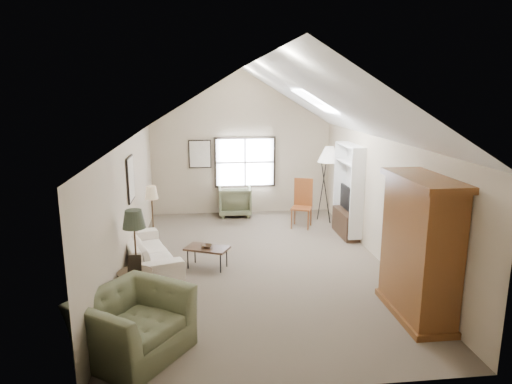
{
  "coord_description": "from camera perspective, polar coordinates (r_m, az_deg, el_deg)",
  "views": [
    {
      "loc": [
        -1.04,
        -8.63,
        3.46
      ],
      "look_at": [
        0.0,
        0.4,
        1.4
      ],
      "focal_mm": 32.0,
      "sensor_mm": 36.0,
      "label": 1
    }
  ],
  "objects": [
    {
      "name": "room_shell",
      "position": [
        8.69,
        0.31,
        11.11
      ],
      "size": [
        5.01,
        8.01,
        4.0
      ],
      "color": "brown",
      "rests_on": "ground"
    },
    {
      "name": "window",
      "position": [
        12.8,
        -1.38,
        3.74
      ],
      "size": [
        1.72,
        0.08,
        1.42
      ],
      "primitive_type": "cube",
      "color": "black",
      "rests_on": "room_shell"
    },
    {
      "name": "tripod_lamp",
      "position": [
        12.16,
        9.01,
        1.05
      ],
      "size": [
        0.71,
        0.71,
        2.04
      ],
      "primitive_type": null,
      "rotation": [
        0.0,
        0.0,
        -0.24
      ],
      "color": "white",
      "rests_on": "ground"
    },
    {
      "name": "armchair_near",
      "position": [
        6.46,
        -15.12,
        -15.67
      ],
      "size": [
        1.72,
        1.76,
        0.87
      ],
      "primitive_type": "imported",
      "rotation": [
        0.0,
        0.0,
        0.95
      ],
      "color": "#565D41",
      "rests_on": "ground"
    },
    {
      "name": "sofa",
      "position": [
        9.31,
        -13.44,
        -7.23
      ],
      "size": [
        1.57,
        2.43,
        0.66
      ],
      "primitive_type": "imported",
      "rotation": [
        0.0,
        0.0,
        1.9
      ],
      "color": "white",
      "rests_on": "ground"
    },
    {
      "name": "tv_panel",
      "position": [
        11.06,
        11.3,
        -0.75
      ],
      "size": [
        0.05,
        0.9,
        0.55
      ],
      "primitive_type": "cube",
      "color": "black",
      "rests_on": "media_console"
    },
    {
      "name": "armoire",
      "position": [
        7.4,
        19.78,
        -6.62
      ],
      "size": [
        0.6,
        1.5,
        2.2
      ],
      "primitive_type": "cube",
      "color": "brown",
      "rests_on": "ground"
    },
    {
      "name": "skylight",
      "position": [
        9.81,
        7.37,
        11.27
      ],
      "size": [
        0.8,
        1.2,
        0.52
      ],
      "primitive_type": null,
      "color": "white",
      "rests_on": "room_shell"
    },
    {
      "name": "armchair_far",
      "position": [
        12.72,
        -2.66,
        -1.08
      ],
      "size": [
        0.92,
        0.94,
        0.83
      ],
      "primitive_type": "imported",
      "rotation": [
        0.0,
        0.0,
        3.11
      ],
      "color": "#5A6144",
      "rests_on": "ground"
    },
    {
      "name": "coffee_table",
      "position": [
        9.13,
        -6.11,
        -8.14
      ],
      "size": [
        0.95,
        0.77,
        0.43
      ],
      "primitive_type": "cube",
      "rotation": [
        0.0,
        0.0,
        -0.43
      ],
      "color": "#381F16",
      "rests_on": "ground"
    },
    {
      "name": "wall_art",
      "position": [
        10.74,
        -10.99,
        3.26
      ],
      "size": [
        1.97,
        3.71,
        0.88
      ],
      "color": "black",
      "rests_on": "room_shell"
    },
    {
      "name": "tan_lamp",
      "position": [
        10.33,
        -12.79,
        -2.99
      ],
      "size": [
        0.36,
        0.36,
        1.42
      ],
      "primitive_type": null,
      "rotation": [
        0.0,
        0.0,
        0.33
      ],
      "color": "tan",
      "rests_on": "ground"
    },
    {
      "name": "tv_alcove",
      "position": [
        11.02,
        11.45,
        0.41
      ],
      "size": [
        0.32,
        1.3,
        2.1
      ],
      "primitive_type": "cube",
      "color": "white",
      "rests_on": "ground"
    },
    {
      "name": "side_table",
      "position": [
        7.86,
        -14.78,
        -11.53
      ],
      "size": [
        0.72,
        0.72,
        0.57
      ],
      "primitive_type": "cylinder",
      "rotation": [
        0.0,
        0.0,
        0.33
      ],
      "color": "#3E2E19",
      "rests_on": "ground"
    },
    {
      "name": "bowl",
      "position": [
        9.05,
        -6.14,
        -6.74
      ],
      "size": [
        0.26,
        0.26,
        0.05
      ],
      "primitive_type": "imported",
      "rotation": [
        0.0,
        0.0,
        -0.43
      ],
      "color": "#3D2C19",
      "rests_on": "coffee_table"
    },
    {
      "name": "media_console",
      "position": [
        11.22,
        11.16,
        -3.83
      ],
      "size": [
        0.34,
        1.18,
        0.6
      ],
      "primitive_type": "cube",
      "color": "#382316",
      "rests_on": "ground"
    },
    {
      "name": "dark_lamp",
      "position": [
        7.85,
        -14.79,
        -7.55
      ],
      "size": [
        0.48,
        0.48,
        1.58
      ],
      "primitive_type": null,
      "rotation": [
        0.0,
        0.0,
        0.33
      ],
      "color": "#252A1E",
      "rests_on": "ground"
    },
    {
      "name": "side_chair",
      "position": [
        11.6,
        5.72,
        -1.47
      ],
      "size": [
        0.63,
        0.63,
        1.24
      ],
      "primitive_type": "cube",
      "rotation": [
        0.0,
        0.0,
        -0.39
      ],
      "color": "brown",
      "rests_on": "ground"
    }
  ]
}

